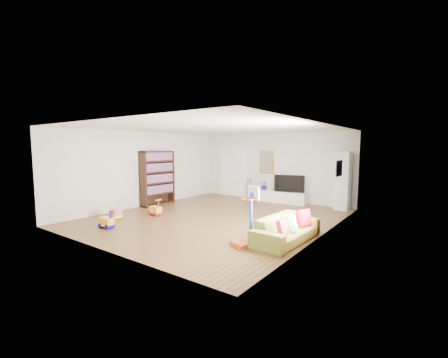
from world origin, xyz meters
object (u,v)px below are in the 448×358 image
Objects in this scene: media_console at (282,197)px; sofa at (287,229)px; basketball_hoop at (245,216)px; bookshelf at (158,178)px.

sofa is (2.17, -4.40, 0.07)m from media_console.
media_console is 1.46× the size of basketball_hoop.
basketball_hoop is at bearing -74.94° from media_console.
bookshelf is at bearing 80.08° from sofa.
bookshelf is at bearing -178.99° from basketball_hoop.
sofa is 1.07m from basketball_hoop.
bookshelf is 1.00× the size of sofa.
bookshelf reaches higher than sofa.
sofa is 1.54× the size of basketball_hoop.
sofa reaches higher than media_console.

